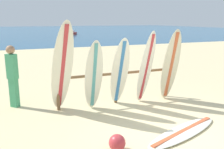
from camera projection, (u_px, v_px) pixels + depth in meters
The scene contains 12 objects.
ground_plane at pixel (178, 136), 5.26m from camera, with size 120.00×120.00×0.00m, color beige.
ocean_water at pixel (26, 30), 57.74m from camera, with size 120.00×80.00×0.01m, color #1E5984.
surfboard_rack at pixel (116, 80), 7.28m from camera, with size 3.55×0.09×1.05m.
surfboard_leaning_far_left at pixel (62, 68), 6.30m from camera, with size 0.72×1.09×2.48m.
surfboard_leaning_left at pixel (94, 76), 6.58m from camera, with size 0.52×0.56×1.97m.
surfboard_leaning_center_left at pixel (120, 72), 6.87m from camera, with size 0.56×0.88×2.02m.
surfboard_leaning_center at pixel (146, 68), 7.12m from camera, with size 0.58×0.70×2.18m.
surfboard_leaning_center_right at pixel (171, 65), 7.40m from camera, with size 0.60×0.58×2.21m.
surfboard_lying_on_sand at pixel (184, 132), 5.41m from camera, with size 2.40×1.27×0.08m.
beachgoer_standing at pixel (12, 74), 6.86m from camera, with size 0.33×0.33×1.78m.
small_boat_offshore at pixel (72, 33), 41.65m from camera, with size 2.17×3.19×0.71m.
beach_ball at pixel (117, 143), 4.66m from camera, with size 0.33×0.33×0.33m, color #B73338.
Camera 1 is at (-3.13, -3.95, 2.46)m, focal length 39.13 mm.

